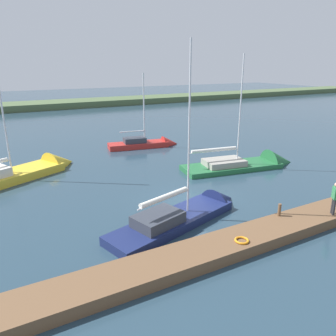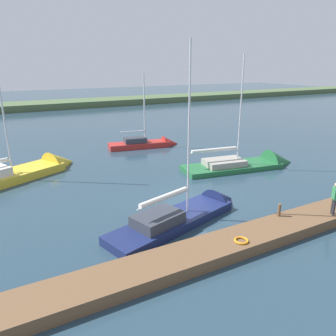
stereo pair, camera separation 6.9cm
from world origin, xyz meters
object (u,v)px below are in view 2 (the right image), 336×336
(life_ring_buoy, at_px, (241,240))
(sailboat_behind_pier, at_px, (27,173))
(sailboat_mid_channel, at_px, (253,166))
(mooring_post_near, at_px, (279,210))
(person_on_dock, at_px, (335,196))
(sailboat_inner_slip, at_px, (148,145))
(sailboat_far_left, at_px, (189,216))

(life_ring_buoy, distance_m, sailboat_behind_pier, 17.77)
(life_ring_buoy, distance_m, sailboat_mid_channel, 13.58)
(mooring_post_near, height_order, person_on_dock, person_on_dock)
(sailboat_inner_slip, relative_size, person_on_dock, 4.58)
(sailboat_inner_slip, xyz_separation_m, person_on_dock, (-1.36, 20.20, 1.40))
(life_ring_buoy, relative_size, sailboat_mid_channel, 0.06)
(life_ring_buoy, bearing_deg, sailboat_behind_pier, -65.40)
(mooring_post_near, xyz_separation_m, sailboat_far_left, (3.72, -3.01, -0.79))
(life_ring_buoy, relative_size, person_on_dock, 0.37)
(sailboat_inner_slip, bearing_deg, sailboat_behind_pier, -152.47)
(life_ring_buoy, distance_m, person_on_dock, 6.23)
(sailboat_mid_channel, bearing_deg, person_on_dock, -100.01)
(sailboat_behind_pier, bearing_deg, sailboat_mid_channel, -47.46)
(sailboat_inner_slip, height_order, person_on_dock, sailboat_inner_slip)
(sailboat_far_left, bearing_deg, life_ring_buoy, -102.96)
(sailboat_inner_slip, height_order, sailboat_behind_pier, sailboat_behind_pier)
(sailboat_far_left, xyz_separation_m, sailboat_mid_channel, (-9.81, -5.53, -0.02))
(sailboat_mid_channel, bearing_deg, sailboat_inner_slip, 123.96)
(sailboat_inner_slip, distance_m, sailboat_behind_pier, 12.79)
(sailboat_behind_pier, bearing_deg, mooring_post_near, -80.59)
(mooring_post_near, height_order, sailboat_inner_slip, sailboat_inner_slip)
(sailboat_far_left, height_order, sailboat_behind_pier, sailboat_behind_pier)
(sailboat_mid_channel, distance_m, sailboat_behind_pier, 18.18)
(sailboat_inner_slip, distance_m, person_on_dock, 20.29)
(sailboat_behind_pier, relative_size, person_on_dock, 6.95)
(life_ring_buoy, xyz_separation_m, person_on_dock, (-6.15, 0.15, 0.99))
(life_ring_buoy, height_order, sailboat_inner_slip, sailboat_inner_slip)
(mooring_post_near, xyz_separation_m, sailboat_behind_pier, (10.87, -15.07, -0.67))
(life_ring_buoy, relative_size, sailboat_behind_pier, 0.05)
(mooring_post_near, relative_size, sailboat_inner_slip, 0.08)
(person_on_dock, bearing_deg, life_ring_buoy, 34.58)
(sailboat_behind_pier, bearing_deg, sailboat_far_left, -85.72)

